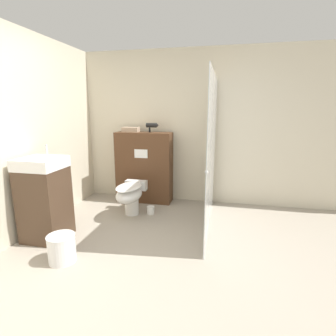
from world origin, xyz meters
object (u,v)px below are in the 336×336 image
at_px(sink_vanity, 45,199).
at_px(waste_bin, 62,248).
at_px(toilet, 130,195).
at_px(hair_drier, 152,126).

bearing_deg(sink_vanity, waste_bin, -41.38).
height_order(toilet, sink_vanity, sink_vanity).
xyz_separation_m(sink_vanity, waste_bin, (0.48, -0.42, -0.36)).
height_order(toilet, hair_drier, hair_drier).
bearing_deg(toilet, waste_bin, -101.91).
bearing_deg(sink_vanity, hair_drier, 59.30).
relative_size(sink_vanity, waste_bin, 3.93).
bearing_deg(toilet, hair_drier, 76.37).
bearing_deg(hair_drier, toilet, -103.63).
distance_m(sink_vanity, hair_drier, 1.96).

